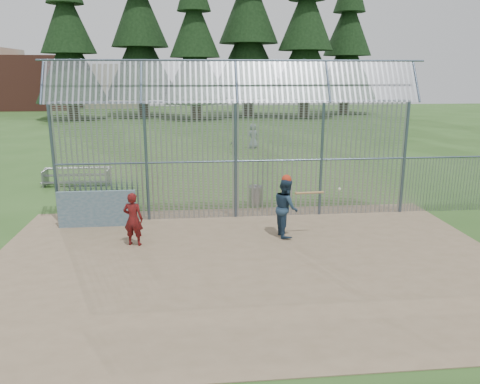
{
  "coord_description": "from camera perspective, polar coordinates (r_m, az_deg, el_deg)",
  "views": [
    {
      "loc": [
        -1.43,
        -12.13,
        4.96
      ],
      "look_at": [
        0.0,
        2.0,
        1.3
      ],
      "focal_mm": 35.0,
      "sensor_mm": 36.0,
      "label": 1
    }
  ],
  "objects": [
    {
      "name": "ground",
      "position": [
        13.18,
        0.88,
        -7.66
      ],
      "size": [
        120.0,
        120.0,
        0.0
      ],
      "primitive_type": "plane",
      "color": "#2D511E",
      "rests_on": "ground"
    },
    {
      "name": "bg_kid_seated",
      "position": [
        29.24,
        -0.73,
        5.64
      ],
      "size": [
        0.61,
        0.42,
        0.95
      ],
      "primitive_type": "imported",
      "rotation": [
        0.0,
        0.0,
        2.77
      ],
      "color": "slate",
      "rests_on": "ground"
    },
    {
      "name": "backstop_fence",
      "position": [
        16.1,
        5.93,
        5.09
      ],
      "size": [
        20.09,
        0.81,
        5.3
      ],
      "color": "#47566B",
      "rests_on": "ground"
    },
    {
      "name": "dirt_infield",
      "position": [
        12.72,
        1.15,
        -8.46
      ],
      "size": [
        14.0,
        10.0,
        0.02
      ],
      "primitive_type": "cube",
      "color": "#756047",
      "rests_on": "ground"
    },
    {
      "name": "onlooker",
      "position": [
        13.94,
        -12.89,
        -3.24
      ],
      "size": [
        0.65,
        0.5,
        1.58
      ],
      "primitive_type": "imported",
      "rotation": [
        0.0,
        0.0,
        2.9
      ],
      "color": "maroon",
      "rests_on": "dirt_infield"
    },
    {
      "name": "trash_can",
      "position": [
        17.82,
        1.9,
        -0.44
      ],
      "size": [
        0.56,
        0.56,
        0.82
      ],
      "color": "gray",
      "rests_on": "ground"
    },
    {
      "name": "distant_buildings",
      "position": [
        72.0,
        -23.93,
        12.18
      ],
      "size": [
        26.5,
        10.5,
        8.0
      ],
      "color": "brown",
      "rests_on": "ground"
    },
    {
      "name": "batting_gear",
      "position": [
        14.21,
        6.25,
        1.27
      ],
      "size": [
        1.86,
        0.35,
        0.59
      ],
      "color": "red",
      "rests_on": "ground"
    },
    {
      "name": "bleacher",
      "position": [
        22.29,
        -19.22,
        1.86
      ],
      "size": [
        3.0,
        0.95,
        0.72
      ],
      "color": "slate",
      "rests_on": "ground"
    },
    {
      "name": "batter",
      "position": [
        14.41,
        5.61,
        -1.88
      ],
      "size": [
        0.76,
        0.94,
        1.81
      ],
      "primitive_type": "imported",
      "rotation": [
        0.0,
        0.0,
        1.66
      ],
      "color": "#22384F",
      "rests_on": "dirt_infield"
    },
    {
      "name": "dugout_wall",
      "position": [
        15.96,
        -17.01,
        -1.98
      ],
      "size": [
        2.5,
        0.12,
        1.2
      ],
      "primitive_type": "cube",
      "color": "#38566B",
      "rests_on": "dirt_infield"
    },
    {
      "name": "bg_kid_standing",
      "position": [
        31.15,
        1.59,
        6.83
      ],
      "size": [
        0.96,
        0.83,
        1.65
      ],
      "primitive_type": "imported",
      "rotation": [
        0.0,
        0.0,
        3.61
      ],
      "color": "slate",
      "rests_on": "ground"
    },
    {
      "name": "conifer_row",
      "position": [
        54.06,
        -2.33,
        20.69
      ],
      "size": [
        38.48,
        12.26,
        20.2
      ],
      "color": "#332319",
      "rests_on": "ground"
    }
  ]
}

